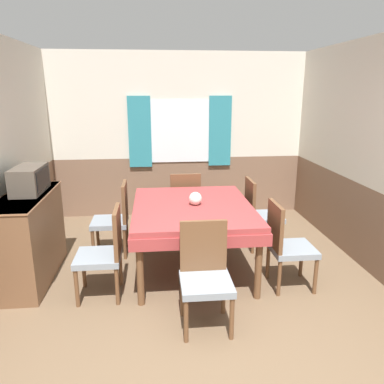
% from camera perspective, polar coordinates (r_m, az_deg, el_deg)
% --- Properties ---
extents(ground_plane, '(16.00, 16.00, 0.00)m').
position_cam_1_polar(ground_plane, '(3.06, 3.49, -26.08)').
color(ground_plane, brown).
extents(wall_back, '(4.41, 0.09, 2.60)m').
position_cam_1_polar(wall_back, '(6.09, -2.01, 8.55)').
color(wall_back, silver).
rests_on(wall_back, ground_plane).
extents(wall_left, '(0.05, 4.15, 2.60)m').
position_cam_1_polar(wall_left, '(4.50, -27.04, 4.43)').
color(wall_left, silver).
rests_on(wall_left, ground_plane).
extents(wall_right, '(0.05, 4.15, 2.60)m').
position_cam_1_polar(wall_right, '(4.85, 24.46, 5.39)').
color(wall_right, silver).
rests_on(wall_right, ground_plane).
extents(dining_table, '(1.34, 1.64, 0.77)m').
position_cam_1_polar(dining_table, '(4.23, 0.09, -3.29)').
color(dining_table, '#9E3838').
rests_on(dining_table, ground_plane).
extents(chair_head_window, '(0.44, 0.44, 0.92)m').
position_cam_1_polar(chair_head_window, '(5.30, -1.09, -1.49)').
color(chair_head_window, brown).
rests_on(chair_head_window, ground_plane).
extents(chair_left_far, '(0.44, 0.44, 0.92)m').
position_cam_1_polar(chair_left_far, '(4.78, -11.62, -3.70)').
color(chair_left_far, brown).
rests_on(chair_left_far, ground_plane).
extents(chair_left_near, '(0.44, 0.44, 0.92)m').
position_cam_1_polar(chair_left_near, '(3.83, -13.09, -8.68)').
color(chair_left_near, brown).
rests_on(chair_left_near, ground_plane).
extents(chair_head_near, '(0.44, 0.44, 0.92)m').
position_cam_1_polar(chair_head_near, '(3.33, 2.01, -12.16)').
color(chair_head_near, brown).
rests_on(chair_head_near, ground_plane).
extents(chair_right_far, '(0.44, 0.44, 0.92)m').
position_cam_1_polar(chair_right_far, '(4.94, 10.18, -3.01)').
color(chair_right_far, brown).
rests_on(chair_right_far, ground_plane).
extents(chair_right_near, '(0.44, 0.44, 0.92)m').
position_cam_1_polar(chair_right_near, '(4.03, 14.14, -7.56)').
color(chair_right_near, brown).
rests_on(chair_right_near, ground_plane).
extents(sideboard, '(0.46, 1.26, 0.95)m').
position_cam_1_polar(sideboard, '(4.43, -23.50, -6.31)').
color(sideboard, brown).
rests_on(sideboard, ground_plane).
extents(tv, '(0.29, 0.56, 0.28)m').
position_cam_1_polar(tv, '(4.38, -23.50, 1.77)').
color(tv, '#51473D').
rests_on(tv, sideboard).
extents(vase, '(0.15, 0.15, 0.15)m').
position_cam_1_polar(vase, '(4.18, 0.52, -1.00)').
color(vase, silver).
rests_on(vase, dining_table).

